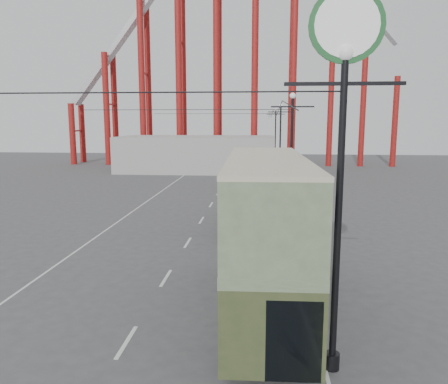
# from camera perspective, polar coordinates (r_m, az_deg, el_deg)

# --- Properties ---
(ground) EXTENTS (160.00, 160.00, 0.00)m
(ground) POSITION_cam_1_polar(r_m,az_deg,el_deg) (17.26, -7.23, -15.85)
(ground) COLOR #464648
(ground) RESTS_ON ground
(road_markings) EXTENTS (12.52, 120.00, 0.01)m
(road_markings) POSITION_cam_1_polar(r_m,az_deg,el_deg) (35.96, -1.92, -2.37)
(road_markings) COLOR silver
(road_markings) RESTS_ON ground
(lamp_post_near) EXTENTS (3.20, 0.44, 10.80)m
(lamp_post_near) POSITION_cam_1_polar(r_m,az_deg,el_deg) (12.43, 15.34, 11.47)
(lamp_post_near) COLOR black
(lamp_post_near) RESTS_ON ground
(lamp_post_mid) EXTENTS (3.20, 0.44, 9.32)m
(lamp_post_mid) POSITION_cam_1_polar(r_m,az_deg,el_deg) (33.41, 8.78, 4.73)
(lamp_post_mid) COLOR black
(lamp_post_mid) RESTS_ON ground
(lamp_post_far) EXTENTS (3.20, 0.44, 9.32)m
(lamp_post_far) POSITION_cam_1_polar(r_m,az_deg,el_deg) (55.34, 7.35, 6.58)
(lamp_post_far) COLOR black
(lamp_post_far) RESTS_ON ground
(lamp_post_distant) EXTENTS (3.20, 0.44, 9.32)m
(lamp_post_distant) POSITION_cam_1_polar(r_m,az_deg,el_deg) (77.31, 6.73, 7.38)
(lamp_post_distant) COLOR black
(lamp_post_distant) RESTS_ON ground
(roller_coaster) EXTENTS (52.95, 5.00, 55.48)m
(roller_coaster) POSITION_cam_1_polar(r_m,az_deg,el_deg) (74.03, 0.39, 21.56)
(roller_coaster) COLOR maroon
(roller_coaster) RESTS_ON ground
(fairground_shed) EXTENTS (22.00, 10.00, 5.00)m
(fairground_shed) POSITION_cam_1_polar(r_m,az_deg,el_deg) (63.13, -3.56, 5.00)
(fairground_shed) COLOR #ABAAA6
(fairground_shed) RESTS_ON ground
(double_decker_bus) EXTENTS (3.12, 11.23, 5.99)m
(double_decker_bus) POSITION_cam_1_polar(r_m,az_deg,el_deg) (16.52, 5.47, -4.59)
(double_decker_bus) COLOR #394726
(double_decker_bus) RESTS_ON ground
(single_decker_green) EXTENTS (2.99, 10.97, 3.07)m
(single_decker_green) POSITION_cam_1_polar(r_m,az_deg,el_deg) (30.43, 4.19, -1.23)
(single_decker_green) COLOR #667656
(single_decker_green) RESTS_ON ground
(single_decker_cream) EXTENTS (3.14, 9.16, 2.79)m
(single_decker_cream) POSITION_cam_1_polar(r_m,az_deg,el_deg) (45.35, 5.29, 2.07)
(single_decker_cream) COLOR beige
(single_decker_cream) RESTS_ON ground
(pedestrian) EXTENTS (0.85, 0.75, 1.95)m
(pedestrian) POSITION_cam_1_polar(r_m,az_deg,el_deg) (28.47, -0.27, -3.51)
(pedestrian) COLOR black
(pedestrian) RESTS_ON ground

